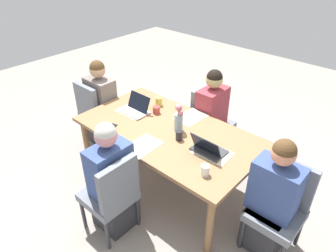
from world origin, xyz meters
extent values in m
plane|color=gray|center=(0.00, 0.00, 0.00)|extent=(10.00, 10.00, 0.00)
cube|color=olive|center=(0.00, 0.00, 0.71)|extent=(1.99, 1.09, 0.04)
cylinder|color=olive|center=(-0.91, -0.46, 0.34)|extent=(0.07, 0.07, 0.69)
cylinder|color=olive|center=(0.91, -0.46, 0.34)|extent=(0.07, 0.07, 0.69)
cylinder|color=olive|center=(-0.91, 0.46, 0.34)|extent=(0.07, 0.07, 0.69)
cylinder|color=olive|center=(0.91, 0.46, 0.34)|extent=(0.07, 0.07, 0.69)
cube|color=slate|center=(1.29, -0.04, 0.41)|extent=(0.44, 0.44, 0.08)
cube|color=slate|center=(1.29, 0.15, 0.68)|extent=(0.42, 0.06, 0.45)
cylinder|color=#333338|center=(1.48, -0.23, 0.18)|extent=(0.04, 0.04, 0.37)
cylinder|color=#333338|center=(1.10, -0.23, 0.18)|extent=(0.04, 0.04, 0.37)
cylinder|color=#333338|center=(1.48, 0.15, 0.18)|extent=(0.04, 0.04, 0.37)
cylinder|color=#333338|center=(1.10, 0.15, 0.18)|extent=(0.04, 0.04, 0.37)
cube|color=#2D2D33|center=(1.23, -0.04, 0.23)|extent=(0.34, 0.36, 0.45)
cube|color=slate|center=(1.23, -0.04, 0.70)|extent=(0.40, 0.24, 0.50)
sphere|color=tan|center=(1.23, -0.04, 1.07)|extent=(0.20, 0.20, 0.20)
sphere|color=#51381E|center=(1.23, -0.04, 1.10)|extent=(0.19, 0.19, 0.19)
cube|color=slate|center=(-0.04, -0.83, 0.41)|extent=(0.44, 0.44, 0.08)
cube|color=slate|center=(0.15, -0.83, 0.68)|extent=(0.06, 0.42, 0.45)
cylinder|color=#333338|center=(-0.23, -1.02, 0.18)|extent=(0.04, 0.04, 0.37)
cylinder|color=#333338|center=(-0.23, -0.64, 0.18)|extent=(0.04, 0.04, 0.37)
cylinder|color=#333338|center=(0.15, -1.02, 0.18)|extent=(0.04, 0.04, 0.37)
cylinder|color=#333338|center=(0.15, -0.64, 0.18)|extent=(0.04, 0.04, 0.37)
cube|color=#2D2D33|center=(-0.04, -0.77, 0.23)|extent=(0.36, 0.34, 0.45)
cube|color=#93333D|center=(-0.04, -0.77, 0.70)|extent=(0.24, 0.40, 0.50)
sphere|color=tan|center=(-0.04, -0.77, 1.07)|extent=(0.20, 0.20, 0.20)
sphere|color=black|center=(-0.04, -0.77, 1.10)|extent=(0.19, 0.19, 0.19)
cube|color=slate|center=(-0.02, 0.87, 0.41)|extent=(0.44, 0.44, 0.08)
cube|color=slate|center=(-0.21, 0.87, 0.68)|extent=(0.06, 0.42, 0.45)
cylinder|color=#333338|center=(0.17, 1.06, 0.18)|extent=(0.04, 0.04, 0.37)
cylinder|color=#333338|center=(0.17, 0.68, 0.18)|extent=(0.04, 0.04, 0.37)
cylinder|color=#333338|center=(-0.21, 1.06, 0.18)|extent=(0.04, 0.04, 0.37)
cylinder|color=#333338|center=(-0.21, 0.68, 0.18)|extent=(0.04, 0.04, 0.37)
cube|color=#2D2D33|center=(-0.02, 0.81, 0.23)|extent=(0.36, 0.34, 0.45)
cube|color=#384C84|center=(-0.02, 0.81, 0.70)|extent=(0.24, 0.40, 0.50)
sphere|color=#D38487|center=(-0.02, 0.81, 1.07)|extent=(0.20, 0.20, 0.20)
sphere|color=beige|center=(-0.02, 0.81, 1.10)|extent=(0.19, 0.19, 0.19)
cube|color=slate|center=(-1.31, 0.04, 0.41)|extent=(0.44, 0.44, 0.08)
cube|color=slate|center=(-1.31, -0.15, 0.68)|extent=(0.42, 0.06, 0.45)
cylinder|color=#333338|center=(-1.12, 0.23, 0.18)|extent=(0.04, 0.04, 0.37)
cylinder|color=#333338|center=(-1.50, -0.15, 0.18)|extent=(0.04, 0.04, 0.37)
cylinder|color=#333338|center=(-1.12, -0.15, 0.18)|extent=(0.04, 0.04, 0.37)
cube|color=#2D2D33|center=(-1.25, 0.04, 0.23)|extent=(0.34, 0.36, 0.45)
cube|color=#384C84|center=(-1.25, 0.04, 0.70)|extent=(0.40, 0.24, 0.50)
sphere|color=tan|center=(-1.25, 0.04, 1.07)|extent=(0.20, 0.20, 0.20)
sphere|color=#51381E|center=(-1.25, 0.04, 1.10)|extent=(0.19, 0.19, 0.19)
cylinder|color=#8EA8B7|center=(-0.09, -0.07, 0.83)|extent=(0.09, 0.09, 0.20)
sphere|color=#DB7584|center=(-0.08, -0.07, 1.01)|extent=(0.06, 0.06, 0.06)
cylinder|color=#477A3D|center=(-0.08, -0.07, 0.97)|extent=(0.01, 0.01, 0.09)
sphere|color=#DB7584|center=(-0.09, -0.05, 1.01)|extent=(0.06, 0.06, 0.06)
cylinder|color=#477A3D|center=(-0.09, -0.05, 0.97)|extent=(0.01, 0.01, 0.09)
sphere|color=#DB7584|center=(-0.12, -0.06, 0.96)|extent=(0.06, 0.06, 0.06)
cylinder|color=#477A3D|center=(-0.12, -0.06, 0.95)|extent=(0.01, 0.01, 0.04)
sphere|color=#DB7584|center=(-0.09, -0.08, 1.00)|extent=(0.06, 0.06, 0.06)
cylinder|color=#477A3D|center=(-0.09, -0.08, 0.97)|extent=(0.01, 0.01, 0.08)
cube|color=beige|center=(0.58, -0.02, 0.73)|extent=(0.36, 0.26, 0.00)
cube|color=beige|center=(-0.02, -0.37, 0.73)|extent=(0.28, 0.37, 0.00)
cube|color=beige|center=(-0.01, 0.38, 0.73)|extent=(0.27, 0.36, 0.00)
cube|color=beige|center=(-0.59, 0.02, 0.73)|extent=(0.38, 0.29, 0.00)
cube|color=silver|center=(0.54, -0.02, 0.74)|extent=(0.32, 0.22, 0.02)
cube|color=black|center=(0.54, -0.09, 0.84)|extent=(0.31, 0.09, 0.19)
cube|color=#38383D|center=(-0.55, 0.01, 0.74)|extent=(0.32, 0.22, 0.02)
cube|color=black|center=(-0.55, 0.08, 0.84)|extent=(0.31, 0.09, 0.19)
cylinder|color=#DBC64C|center=(0.46, -0.34, 0.78)|extent=(0.08, 0.08, 0.10)
cylinder|color=white|center=(-0.72, 0.32, 0.78)|extent=(0.08, 0.08, 0.10)
cylinder|color=#AD3D38|center=(0.35, -0.18, 0.77)|extent=(0.08, 0.08, 0.08)
cylinder|color=#232328|center=(-0.21, 0.06, 0.78)|extent=(0.07, 0.07, 0.10)
cube|color=black|center=(0.49, 0.38, 0.73)|extent=(0.12, 0.17, 0.01)
camera|label=1|loc=(-1.85, 2.05, 2.53)|focal=32.77mm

